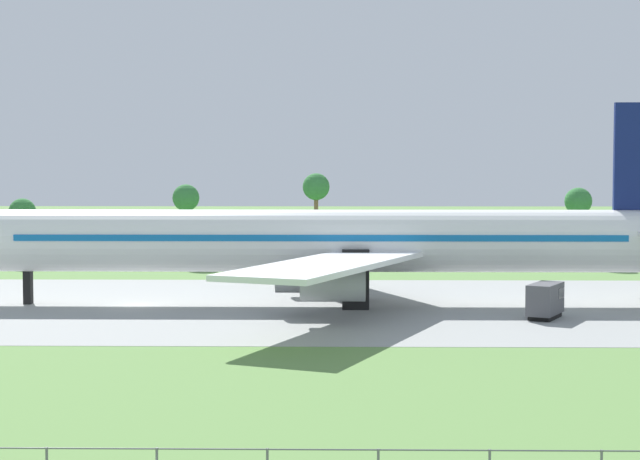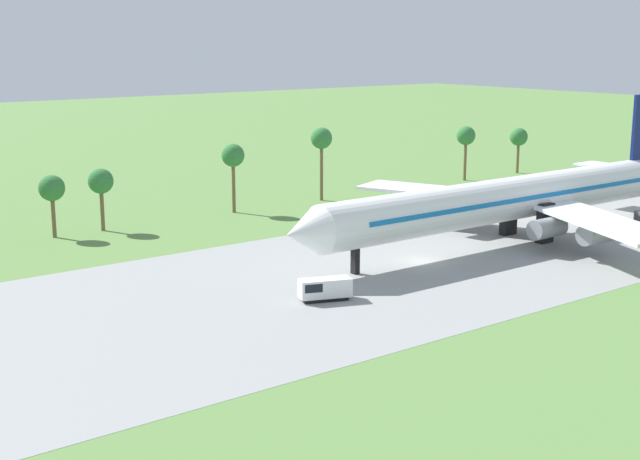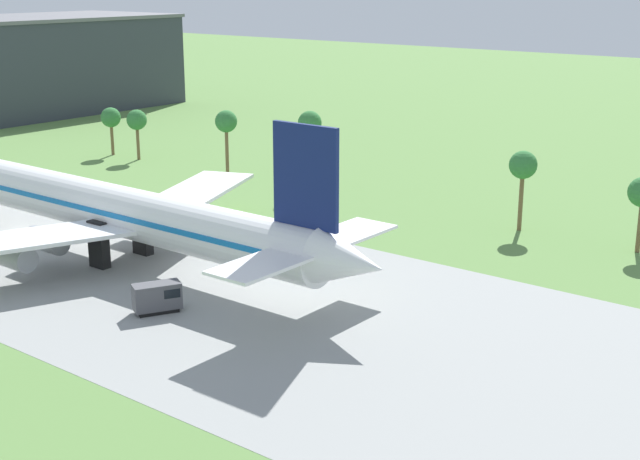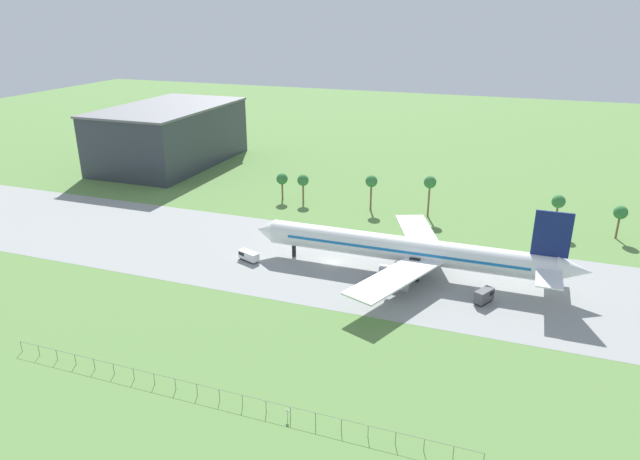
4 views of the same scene
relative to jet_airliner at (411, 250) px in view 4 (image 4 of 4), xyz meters
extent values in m
plane|color=#5B8442|center=(-18.57, -0.50, -5.89)|extent=(600.00, 600.00, 0.00)
cube|color=gray|center=(-18.57, -0.50, -5.88)|extent=(320.00, 44.00, 0.02)
cylinder|color=white|center=(-1.64, 0.00, 0.06)|extent=(64.81, 5.77, 5.77)
cone|color=white|center=(-36.35, 0.00, 0.06)|extent=(4.61, 5.65, 5.65)
cone|color=white|center=(34.37, 0.00, 0.49)|extent=(7.21, 5.48, 5.48)
cube|color=#146BB7|center=(-1.64, 0.00, 0.49)|extent=(55.09, 5.88, 0.58)
cube|color=navy|center=(29.04, 0.00, 7.84)|extent=(7.50, 0.50, 9.80)
cube|color=white|center=(29.33, 0.00, 0.92)|extent=(5.19, 23.07, 0.30)
cube|color=white|center=(-0.61, -13.12, -0.95)|extent=(16.78, 27.14, 0.44)
cube|color=white|center=(-0.61, 13.12, -0.95)|extent=(16.78, 27.14, 0.44)
cylinder|color=gray|center=(-2.73, -6.92, -2.65)|extent=(5.19, 2.59, 2.59)
cylinder|color=gray|center=(-0.40, -12.69, -2.65)|extent=(5.19, 2.59, 2.59)
cylinder|color=gray|center=(-2.73, 6.92, -2.65)|extent=(5.19, 2.59, 2.59)
cylinder|color=gray|center=(-0.40, 12.69, -2.65)|extent=(5.19, 2.59, 2.59)
cube|color=black|center=(-28.85, 0.00, -3.21)|extent=(0.70, 0.90, 5.37)
cube|color=black|center=(1.61, -3.17, -3.21)|extent=(2.40, 1.20, 5.37)
cube|color=black|center=(1.61, 3.17, -3.21)|extent=(2.40, 1.20, 5.37)
cube|color=black|center=(-38.17, -6.24, -5.69)|extent=(4.99, 3.36, 0.40)
cube|color=white|center=(-38.17, -6.24, -4.51)|extent=(5.83, 3.84, 1.95)
cube|color=black|center=(-39.57, -5.70, -4.22)|extent=(2.52, 2.59, 0.90)
cube|color=black|center=(17.34, -8.64, -5.69)|extent=(3.42, 4.30, 0.40)
cube|color=#4C4C51|center=(17.34, -8.64, -4.21)|extent=(3.92, 5.01, 2.57)
cube|color=black|center=(17.93, -7.52, -3.82)|extent=(2.56, 2.38, 0.90)
cylinder|color=slate|center=(-58.57, -55.50, -4.84)|extent=(0.10, 0.10, 2.10)
cylinder|color=slate|center=(-54.57, -55.50, -4.84)|extent=(0.10, 0.10, 2.10)
cylinder|color=slate|center=(-50.57, -55.50, -4.84)|extent=(0.10, 0.10, 2.10)
cylinder|color=slate|center=(-46.57, -55.50, -4.84)|extent=(0.10, 0.10, 2.10)
cylinder|color=slate|center=(-42.57, -55.50, -4.84)|extent=(0.10, 0.10, 2.10)
cylinder|color=slate|center=(-38.57, -55.50, -4.84)|extent=(0.10, 0.10, 2.10)
cylinder|color=slate|center=(-34.57, -55.50, -4.84)|extent=(0.10, 0.10, 2.10)
cylinder|color=slate|center=(-30.57, -55.50, -4.84)|extent=(0.10, 0.10, 2.10)
cylinder|color=slate|center=(-26.57, -55.50, -4.84)|extent=(0.10, 0.10, 2.10)
cylinder|color=slate|center=(-22.57, -55.50, -4.84)|extent=(0.10, 0.10, 2.10)
cylinder|color=slate|center=(-18.57, -55.50, -4.84)|extent=(0.10, 0.10, 2.10)
cylinder|color=slate|center=(-14.57, -55.50, -4.84)|extent=(0.10, 0.10, 2.10)
cylinder|color=slate|center=(-10.57, -55.50, -4.84)|extent=(0.10, 0.10, 2.10)
cylinder|color=slate|center=(-6.57, -55.50, -4.84)|extent=(0.10, 0.10, 2.10)
cylinder|color=slate|center=(-2.57, -55.50, -4.84)|extent=(0.10, 0.10, 2.10)
cylinder|color=slate|center=(1.43, -55.50, -4.84)|extent=(0.10, 0.10, 2.10)
cylinder|color=slate|center=(5.43, -55.50, -4.84)|extent=(0.10, 0.10, 2.10)
cylinder|color=slate|center=(9.43, -55.50, -4.84)|extent=(0.10, 0.10, 2.10)
cylinder|color=slate|center=(13.43, -55.50, -4.84)|extent=(0.10, 0.10, 2.10)
cylinder|color=slate|center=(17.43, -55.50, -4.84)|extent=(0.10, 0.10, 2.10)
cylinder|color=slate|center=(21.43, -55.50, -4.84)|extent=(0.10, 0.10, 2.10)
cylinder|color=slate|center=(-18.57, -55.50, -3.83)|extent=(80.00, 0.06, 0.06)
cylinder|color=gray|center=(-6.90, -55.80, -5.09)|extent=(0.08, 0.08, 1.60)
cube|color=white|center=(-6.90, -55.82, -4.49)|extent=(0.44, 0.03, 0.56)
cube|color=#333842|center=(-109.01, 67.76, 4.91)|extent=(36.00, 60.00, 21.60)
cube|color=slate|center=(-109.01, 67.76, 16.11)|extent=(36.72, 61.20, 0.80)
cylinder|color=brown|center=(-2.85, 40.15, -0.93)|extent=(0.56, 0.56, 9.93)
sphere|color=#337538|center=(-2.85, 40.15, 4.63)|extent=(3.60, 3.60, 3.60)
cylinder|color=brown|center=(31.96, 40.15, -1.88)|extent=(0.56, 0.56, 8.02)
sphere|color=#337538|center=(31.96, 40.15, 2.73)|extent=(3.60, 3.60, 3.60)
cylinder|color=brown|center=(-20.25, 40.15, -1.66)|extent=(0.56, 0.56, 8.45)
sphere|color=#337538|center=(-20.25, 40.15, 3.16)|extent=(3.60, 3.60, 3.60)
cylinder|color=brown|center=(47.31, 40.15, -2.51)|extent=(0.56, 0.56, 6.75)
sphere|color=#337538|center=(47.31, 40.15, 1.46)|extent=(3.60, 3.60, 3.60)
cylinder|color=brown|center=(-49.41, 40.15, -2.74)|extent=(0.56, 0.56, 6.31)
sphere|color=#337538|center=(-49.41, 40.15, 1.02)|extent=(3.60, 3.60, 3.60)
cylinder|color=brown|center=(-42.26, 40.15, -2.61)|extent=(0.56, 0.56, 6.56)
sphere|color=#337538|center=(-42.26, 40.15, 1.27)|extent=(3.60, 3.60, 3.60)
camera|label=1|loc=(-0.07, -90.24, 6.00)|focal=55.00mm
camera|label=2|loc=(-93.42, -77.21, 21.35)|focal=50.00mm
camera|label=3|loc=(80.33, -62.83, 25.85)|focal=50.00mm
camera|label=4|loc=(21.24, -119.09, 51.37)|focal=32.00mm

